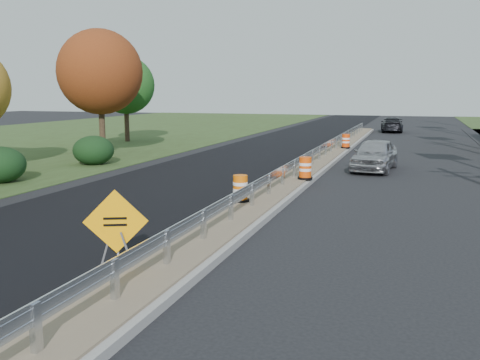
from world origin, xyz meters
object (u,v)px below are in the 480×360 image
(caution_sign, at_px, (117,255))
(car_silver, at_px, (375,155))
(barrel_median_mid, at_px, (305,169))
(barrel_median_far, at_px, (346,141))
(car_dark_far, at_px, (392,125))
(barrel_median_near, at_px, (240,189))

(caution_sign, distance_m, car_silver, 17.44)
(barrel_median_mid, xyz_separation_m, barrel_median_far, (0.00, 12.77, -0.01))
(caution_sign, height_order, barrel_median_far, caution_sign)
(car_dark_far, bearing_deg, barrel_median_mid, 81.79)
(caution_sign, height_order, car_dark_far, caution_sign)
(caution_sign, bearing_deg, car_silver, 53.99)
(caution_sign, relative_size, barrel_median_far, 2.06)
(car_silver, bearing_deg, barrel_median_far, 112.20)
(barrel_median_near, bearing_deg, barrel_median_mid, 77.72)
(barrel_median_near, relative_size, barrel_median_mid, 0.95)
(barrel_median_mid, xyz_separation_m, car_silver, (2.35, 5.03, 0.10))
(barrel_median_mid, bearing_deg, car_dark_far, 86.41)
(barrel_median_far, relative_size, car_silver, 0.20)
(caution_sign, xyz_separation_m, barrel_median_far, (1.45, 24.75, 0.19))
(barrel_median_near, xyz_separation_m, barrel_median_mid, (1.10, 5.05, 0.02))
(barrel_median_far, bearing_deg, car_dark_far, 83.90)
(barrel_median_mid, relative_size, car_silver, 0.20)
(barrel_median_near, distance_m, barrel_median_far, 17.85)
(barrel_median_near, distance_m, barrel_median_mid, 5.17)
(caution_sign, relative_size, barrel_median_near, 2.11)
(car_dark_far, bearing_deg, barrel_median_far, 79.28)
(barrel_median_mid, height_order, barrel_median_far, barrel_median_mid)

